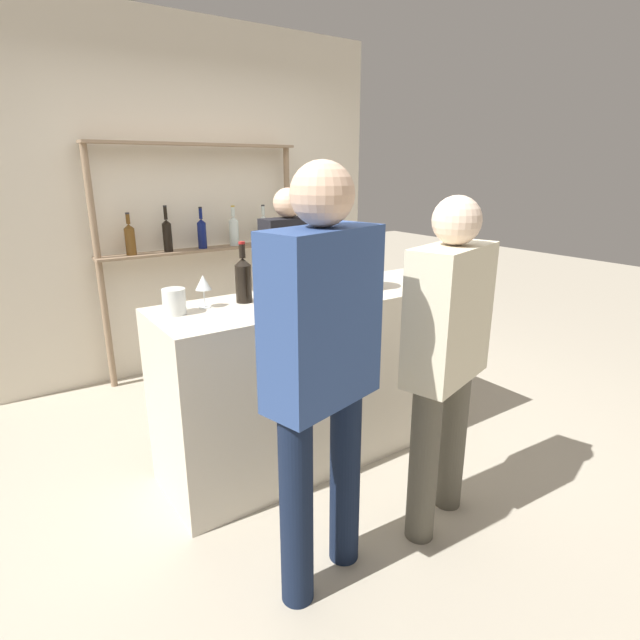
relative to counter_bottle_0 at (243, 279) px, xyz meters
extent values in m
plane|color=#B2A893|center=(0.42, -0.10, -1.12)|extent=(16.00, 16.00, 0.00)
cube|color=beige|center=(0.42, -0.10, -0.62)|extent=(1.87, 0.59, 0.99)
cube|color=beige|center=(0.42, 1.79, 0.28)|extent=(3.47, 0.12, 2.80)
cylinder|color=#897056|center=(-0.40, 1.61, -0.19)|extent=(0.05, 0.05, 1.86)
cylinder|color=#897056|center=(1.24, 1.61, -0.19)|extent=(0.05, 0.05, 1.86)
cube|color=#897056|center=(0.42, 1.61, 0.73)|extent=(1.69, 0.18, 0.02)
cube|color=#897056|center=(0.42, 1.61, -0.09)|extent=(1.69, 0.18, 0.02)
cylinder|color=brown|center=(-0.15, 1.61, 0.02)|extent=(0.08, 0.08, 0.20)
cone|color=brown|center=(-0.15, 1.61, 0.13)|extent=(0.08, 0.08, 0.03)
cylinder|color=brown|center=(-0.15, 1.61, 0.19)|extent=(0.03, 0.03, 0.07)
cylinder|color=#232328|center=(-0.15, 1.61, 0.23)|extent=(0.03, 0.03, 0.01)
cylinder|color=black|center=(0.13, 1.61, 0.02)|extent=(0.07, 0.07, 0.22)
cone|color=black|center=(0.13, 1.61, 0.15)|extent=(0.07, 0.07, 0.03)
cylinder|color=black|center=(0.13, 1.61, 0.22)|extent=(0.03, 0.03, 0.10)
cylinder|color=black|center=(0.13, 1.61, 0.27)|extent=(0.03, 0.03, 0.01)
cylinder|color=#0F1956|center=(0.42, 1.61, 0.02)|extent=(0.07, 0.07, 0.21)
cone|color=#0F1956|center=(0.42, 1.61, 0.14)|extent=(0.07, 0.07, 0.03)
cylinder|color=#0F1956|center=(0.42, 1.61, 0.20)|extent=(0.03, 0.03, 0.08)
cylinder|color=black|center=(0.42, 1.61, 0.25)|extent=(0.03, 0.03, 0.01)
cylinder|color=silver|center=(0.71, 1.61, 0.02)|extent=(0.08, 0.08, 0.21)
cone|color=silver|center=(0.71, 1.61, 0.14)|extent=(0.08, 0.08, 0.04)
cylinder|color=silver|center=(0.71, 1.61, 0.20)|extent=(0.03, 0.03, 0.08)
cylinder|color=gold|center=(0.71, 1.61, 0.25)|extent=(0.03, 0.03, 0.01)
cylinder|color=silver|center=(0.99, 1.61, 0.02)|extent=(0.07, 0.07, 0.21)
cone|color=silver|center=(0.99, 1.61, 0.14)|extent=(0.07, 0.07, 0.03)
cylinder|color=silver|center=(0.99, 1.61, 0.20)|extent=(0.03, 0.03, 0.08)
cylinder|color=#232328|center=(0.99, 1.61, 0.24)|extent=(0.03, 0.03, 0.01)
cylinder|color=black|center=(0.00, 0.00, -0.03)|extent=(0.09, 0.09, 0.20)
cone|color=black|center=(0.00, 0.00, 0.09)|extent=(0.09, 0.09, 0.04)
cylinder|color=black|center=(0.00, 0.00, 0.15)|extent=(0.03, 0.03, 0.07)
cylinder|color=maroon|center=(0.00, 0.00, 0.19)|extent=(0.03, 0.03, 0.01)
cylinder|color=brown|center=(0.55, 0.01, -0.03)|extent=(0.08, 0.08, 0.19)
cone|color=brown|center=(0.55, 0.01, 0.09)|extent=(0.08, 0.08, 0.03)
cylinder|color=brown|center=(0.55, 0.01, 0.15)|extent=(0.03, 0.03, 0.09)
cylinder|color=black|center=(0.55, 0.01, 0.20)|extent=(0.03, 0.03, 0.01)
cylinder|color=black|center=(0.02, -0.19, -0.03)|extent=(0.08, 0.08, 0.20)
cone|color=black|center=(0.02, -0.19, 0.09)|extent=(0.08, 0.08, 0.04)
cylinder|color=black|center=(0.02, -0.19, 0.15)|extent=(0.03, 0.03, 0.08)
cylinder|color=#232328|center=(0.02, -0.19, 0.19)|extent=(0.03, 0.03, 0.01)
cylinder|color=silver|center=(-0.22, 0.01, -0.12)|extent=(0.06, 0.06, 0.00)
cylinder|color=silver|center=(-0.22, 0.01, -0.08)|extent=(0.01, 0.01, 0.09)
cone|color=silver|center=(-0.22, 0.01, 0.01)|extent=(0.08, 0.08, 0.07)
cylinder|color=#846647|center=(0.67, -0.12, -0.01)|extent=(0.20, 0.20, 0.24)
cylinder|color=#846647|center=(0.67, -0.12, 0.12)|extent=(0.21, 0.21, 0.01)
cylinder|color=silver|center=(-0.38, -0.02, -0.06)|extent=(0.11, 0.11, 0.13)
sphere|color=tan|center=(-0.41, -0.03, -0.10)|extent=(0.02, 0.02, 0.02)
sphere|color=tan|center=(-0.37, -0.05, -0.08)|extent=(0.02, 0.02, 0.02)
sphere|color=tan|center=(-0.36, -0.01, -0.08)|extent=(0.02, 0.02, 0.02)
sphere|color=tan|center=(-0.36, -0.02, -0.10)|extent=(0.02, 0.02, 0.02)
sphere|color=tan|center=(-0.39, 0.02, -0.11)|extent=(0.02, 0.02, 0.02)
sphere|color=tan|center=(-0.37, 0.02, -0.06)|extent=(0.02, 0.02, 0.02)
sphere|color=tan|center=(-0.36, -0.05, -0.11)|extent=(0.02, 0.02, 0.02)
cylinder|color=#575347|center=(0.67, -0.90, -0.74)|extent=(0.13, 0.13, 0.76)
cylinder|color=#575347|center=(0.38, -0.98, -0.74)|extent=(0.13, 0.13, 0.76)
cube|color=beige|center=(0.53, -0.94, -0.05)|extent=(0.51, 0.33, 0.60)
sphere|color=beige|center=(0.53, -0.94, 0.35)|extent=(0.21, 0.21, 0.21)
cylinder|color=#121C33|center=(0.01, -0.88, -0.70)|extent=(0.13, 0.13, 0.82)
cylinder|color=#121C33|center=(-0.28, -0.96, -0.70)|extent=(0.13, 0.13, 0.82)
cube|color=navy|center=(-0.14, -0.92, 0.04)|extent=(0.50, 0.31, 0.65)
sphere|color=#DBB293|center=(-0.14, -0.92, 0.47)|extent=(0.22, 0.22, 0.22)
cylinder|color=black|center=(0.55, 0.65, -0.74)|extent=(0.11, 0.11, 0.75)
cylinder|color=black|center=(0.80, 0.66, -0.74)|extent=(0.11, 0.11, 0.75)
cube|color=black|center=(0.67, 0.66, -0.07)|extent=(0.40, 0.19, 0.59)
sphere|color=#DBB293|center=(0.67, 0.66, 0.33)|extent=(0.20, 0.20, 0.20)
camera|label=1|loc=(-1.12, -2.34, 0.56)|focal=28.00mm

